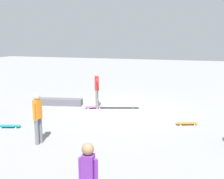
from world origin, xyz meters
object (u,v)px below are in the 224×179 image
object	(u,v)px
grind_rail	(115,105)
loose_skateboard_teal	(9,126)
bystander_orange_shirt	(38,115)
loose_skateboard_orange	(187,123)
skateboard_main	(94,107)
skate_ledge	(60,102)
skater_main	(97,88)

from	to	relation	value
grind_rail	loose_skateboard_teal	distance (m)	4.81
grind_rail	bystander_orange_shirt	bearing A→B (deg)	60.06
bystander_orange_shirt	loose_skateboard_orange	xyz separation A→B (m)	(-4.37, -3.24, -0.85)
skateboard_main	loose_skateboard_orange	xyz separation A→B (m)	(-4.26, 1.15, 0.00)
grind_rail	skate_ledge	size ratio (longest dim) A/B	1.01
skate_ledge	bystander_orange_shirt	xyz separation A→B (m)	(-1.72, 4.48, 0.77)
skate_ledge	skateboard_main	xyz separation A→B (m)	(-1.84, 0.09, -0.09)
skateboard_main	grind_rail	bearing A→B (deg)	-2.34
skater_main	loose_skateboard_teal	world-z (taller)	skater_main
bystander_orange_shirt	loose_skateboard_teal	size ratio (longest dim) A/B	1.99
bystander_orange_shirt	grind_rail	bearing A→B (deg)	-4.39
bystander_orange_shirt	loose_skateboard_orange	bearing A→B (deg)	-45.24
loose_skateboard_orange	loose_skateboard_teal	distance (m)	6.67
skateboard_main	loose_skateboard_teal	world-z (taller)	same
skate_ledge	loose_skateboard_orange	size ratio (longest dim) A/B	2.70
loose_skateboard_orange	grind_rail	bearing A→B (deg)	-45.60
bystander_orange_shirt	loose_skateboard_teal	xyz separation A→B (m)	(1.88, -0.94, -0.85)
grind_rail	skateboard_main	xyz separation A→B (m)	(0.95, 0.36, -0.08)
skater_main	skateboard_main	world-z (taller)	skater_main
grind_rail	skater_main	world-z (taller)	skater_main
skater_main	bystander_orange_shirt	distance (m)	4.49
grind_rail	skateboard_main	bearing A→B (deg)	3.40
loose_skateboard_orange	loose_skateboard_teal	xyz separation A→B (m)	(6.26, 2.30, 0.00)
loose_skateboard_orange	bystander_orange_shirt	bearing A→B (deg)	15.34
skater_main	loose_skateboard_orange	world-z (taller)	skater_main
skater_main	loose_skateboard_teal	distance (m)	4.23
grind_rail	skater_main	distance (m)	1.21
loose_skateboard_orange	loose_skateboard_teal	world-z (taller)	same
grind_rail	skate_ledge	bearing A→B (deg)	-11.91
bystander_orange_shirt	loose_skateboard_teal	distance (m)	2.27
skater_main	grind_rail	bearing A→B (deg)	-94.59
bystander_orange_shirt	loose_skateboard_orange	size ratio (longest dim) A/B	2.01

